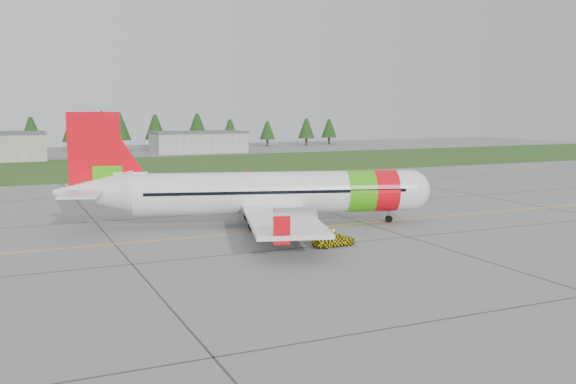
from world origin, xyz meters
name	(u,v)px	position (x,y,z in m)	size (l,w,h in m)	color
ground	(311,247)	(0.00, 0.00, 0.00)	(320.00, 320.00, 0.00)	gray
aircraft	(267,193)	(0.47, 10.89, 3.27)	(36.57, 34.53, 11.35)	white
follow_me_car	(334,225)	(1.88, -0.62, 1.89)	(1.52, 1.28, 3.77)	yellow
service_van	(110,167)	(-7.61, 56.78, 2.39)	(1.67, 1.57, 4.78)	silver
grass_strip	(129,167)	(0.00, 82.00, 0.01)	(320.00, 50.00, 0.03)	#30561E
taxi_guideline	(274,230)	(0.00, 8.00, 0.01)	(120.00, 0.25, 0.02)	gold
hangar_east	(198,143)	(25.00, 118.00, 2.60)	(24.00, 12.00, 5.20)	#A8A8A3
treeline	(91,132)	(0.00, 138.00, 5.00)	(160.00, 8.00, 10.00)	#1C3F14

